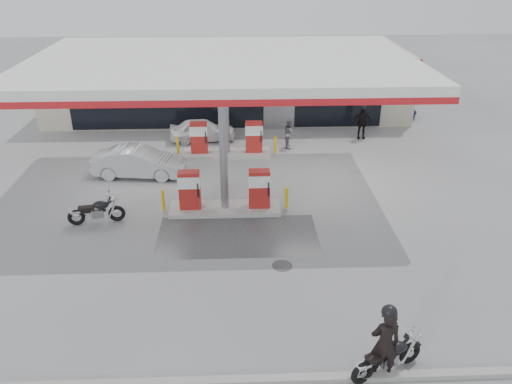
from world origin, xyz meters
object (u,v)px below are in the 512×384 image
parked_motorcycle (97,211)px  biker_walking (362,122)px  pump_island_far (227,142)px  hatchback_silver (139,162)px  main_motorcycle (388,357)px  sedan_white (202,130)px  attendant (290,133)px  pump_island_near (225,195)px  parked_car_left (154,111)px  parked_car_right (387,109)px  biker_main (385,344)px

parked_motorcycle → biker_walking: size_ratio=1.18×
pump_island_far → hatchback_silver: pump_island_far is taller
main_motorcycle → sedan_white: (-5.64, 16.98, 0.12)m
hatchback_silver → sedan_white: bearing=-24.7°
pump_island_far → attendant: 3.49m
pump_island_near → parked_car_left: bearing=111.1°
pump_island_far → pump_island_near: bearing=-90.0°
parked_car_right → parked_motorcycle: bearing=136.8°
attendant → parked_car_left: attendant is taller
biker_main → hatchback_silver: size_ratio=0.49×
pump_island_far → sedan_white: 2.60m
main_motorcycle → biker_main: biker_main is taller
biker_main → sedan_white: bearing=-72.3°
attendant → parked_car_right: (6.66, 5.00, -0.28)m
biker_main → sedan_white: size_ratio=0.58×
main_motorcycle → biker_main: bearing=-178.8°
hatchback_silver → biker_main: bearing=-141.1°
attendant → parked_car_right: bearing=-51.6°
parked_motorcycle → parked_car_left: 12.48m
hatchback_silver → parked_car_right: (14.07, 8.40, -0.19)m
biker_main → main_motorcycle: bearing=-154.7°
parked_car_left → parked_car_right: size_ratio=1.18×
attendant → sedan_white: bearing=77.3°
parked_car_right → main_motorcycle: bearing=170.8°
sedan_white → pump_island_far: bearing=-153.5°
parked_motorcycle → parked_car_right: (14.96, 12.79, 0.01)m
pump_island_near → pump_island_far: size_ratio=1.00×
parked_motorcycle → sedan_white: (3.58, 8.99, 0.11)m
sedan_white → parked_car_right: 11.99m
parked_motorcycle → parked_car_left: size_ratio=0.51×
parked_motorcycle → parked_car_left: bearing=77.9°
parked_motorcycle → sedan_white: 9.68m
pump_island_near → sedan_white: 8.31m
biker_main → parked_motorcycle: size_ratio=0.94×
hatchback_silver → parked_motorcycle: bearing=174.2°
pump_island_far → parked_car_right: (10.00, 6.00, -0.21)m
pump_island_far → biker_walking: (7.48, 2.20, 0.22)m
pump_island_near → attendant: (3.34, 7.00, 0.07)m
hatchback_silver → biker_walking: biker_walking is taller
pump_island_near → attendant: pump_island_near is taller
parked_motorcycle → hatchback_silver: 4.48m
parked_car_left → sedan_white: bearing=-130.9°
sedan_white → biker_main: bearing=-167.7°
pump_island_far → parked_car_right: 11.66m
biker_main → parked_car_right: 21.69m
main_motorcycle → biker_main: (-0.18, -0.08, 0.54)m
biker_main → biker_walking: (3.40, 17.06, -0.10)m
biker_main → hatchback_silver: (-8.15, 12.46, -0.34)m
parked_motorcycle → pump_island_near: bearing=-1.0°
pump_island_far → attendant: pump_island_far is taller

